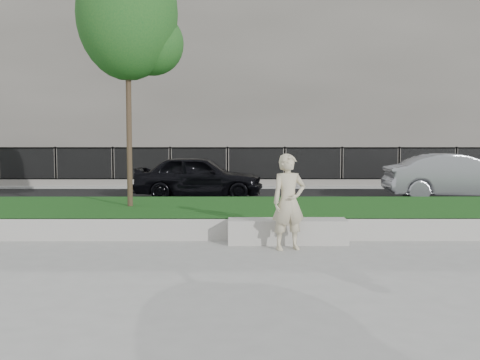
{
  "coord_description": "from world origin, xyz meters",
  "views": [
    {
      "loc": [
        -0.17,
        -8.49,
        1.77
      ],
      "look_at": [
        -0.15,
        1.2,
        1.09
      ],
      "focal_mm": 40.0,
      "sensor_mm": 36.0,
      "label": 1
    }
  ],
  "objects_px": {
    "book": "(285,219)",
    "car_silver": "(456,177)",
    "young_tree": "(132,19)",
    "man": "(289,202)",
    "stone_bench": "(287,231)",
    "car_dark": "(199,177)"
  },
  "relations": [
    {
      "from": "book",
      "to": "car_dark",
      "type": "xyz_separation_m",
      "value": [
        -2.05,
        7.29,
        0.28
      ]
    },
    {
      "from": "stone_bench",
      "to": "car_dark",
      "type": "xyz_separation_m",
      "value": [
        -2.1,
        7.24,
        0.5
      ]
    },
    {
      "from": "young_tree",
      "to": "stone_bench",
      "type": "bearing_deg",
      "value": -35.55
    },
    {
      "from": "car_dark",
      "to": "car_silver",
      "type": "xyz_separation_m",
      "value": [
        7.84,
        -0.43,
        0.02
      ]
    },
    {
      "from": "man",
      "to": "young_tree",
      "type": "xyz_separation_m",
      "value": [
        -3.09,
        2.78,
        3.58
      ]
    },
    {
      "from": "man",
      "to": "book",
      "type": "xyz_separation_m",
      "value": [
        -0.01,
        0.5,
        -0.35
      ]
    },
    {
      "from": "young_tree",
      "to": "car_dark",
      "type": "bearing_deg",
      "value": 78.38
    },
    {
      "from": "stone_bench",
      "to": "young_tree",
      "type": "height_order",
      "value": "young_tree"
    },
    {
      "from": "stone_bench",
      "to": "book",
      "type": "height_order",
      "value": "book"
    },
    {
      "from": "stone_bench",
      "to": "car_silver",
      "type": "xyz_separation_m",
      "value": [
        5.74,
        6.82,
        0.52
      ]
    },
    {
      "from": "stone_bench",
      "to": "car_silver",
      "type": "relative_size",
      "value": 0.49
    },
    {
      "from": "book",
      "to": "car_silver",
      "type": "height_order",
      "value": "car_silver"
    },
    {
      "from": "stone_bench",
      "to": "young_tree",
      "type": "relative_size",
      "value": 0.38
    },
    {
      "from": "stone_bench",
      "to": "book",
      "type": "xyz_separation_m",
      "value": [
        -0.05,
        -0.05,
        0.23
      ]
    },
    {
      "from": "book",
      "to": "young_tree",
      "type": "xyz_separation_m",
      "value": [
        -3.08,
        2.28,
        3.94
      ]
    },
    {
      "from": "stone_bench",
      "to": "man",
      "type": "bearing_deg",
      "value": -93.51
    },
    {
      "from": "young_tree",
      "to": "car_silver",
      "type": "relative_size",
      "value": 1.3
    },
    {
      "from": "book",
      "to": "young_tree",
      "type": "bearing_deg",
      "value": 110.44
    },
    {
      "from": "stone_bench",
      "to": "man",
      "type": "height_order",
      "value": "man"
    },
    {
      "from": "stone_bench",
      "to": "book",
      "type": "distance_m",
      "value": 0.24
    },
    {
      "from": "stone_bench",
      "to": "car_silver",
      "type": "height_order",
      "value": "car_silver"
    },
    {
      "from": "stone_bench",
      "to": "car_dark",
      "type": "bearing_deg",
      "value": 106.15
    }
  ]
}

